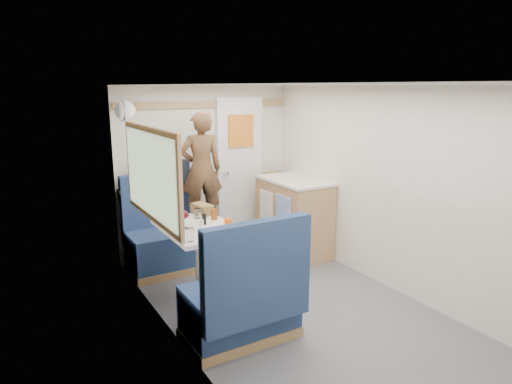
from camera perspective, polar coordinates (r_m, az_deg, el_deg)
floor at (r=4.07m, az=7.83°, el=-16.31°), size 4.50×4.50×0.00m
ceiling at (r=3.55m, az=8.85°, el=13.14°), size 4.50×4.50×0.00m
wall_back at (r=5.57m, az=-6.23°, el=2.80°), size 2.20×0.02×2.00m
wall_left at (r=3.14m, az=-7.68°, el=-5.36°), size 0.02×4.50×2.00m
wall_right at (r=4.43m, az=19.51°, el=-0.54°), size 0.02×4.50×2.00m
oak_trim_low at (r=5.58m, az=-6.11°, el=1.26°), size 2.15×0.02×0.08m
oak_trim_high at (r=5.47m, az=-6.35°, el=10.84°), size 2.15×0.02×0.08m
side_window at (r=4.00m, az=-13.10°, el=2.12°), size 0.04×1.30×0.72m
rear_door at (r=5.74m, az=-2.00°, el=2.90°), size 0.62×0.12×1.86m
dinette_table at (r=4.32m, az=-7.15°, el=-6.24°), size 0.62×0.92×0.72m
bench_far at (r=5.17m, az=-10.89°, el=-6.21°), size 0.90×0.59×1.05m
bench_near at (r=3.70m, az=-1.56°, el=-14.02°), size 0.90×0.59×1.05m
ledge at (r=5.25m, az=-12.10°, el=0.61°), size 0.90×0.14×0.04m
dome_light at (r=4.77m, az=-16.07°, el=9.74°), size 0.20×0.20×0.20m
galley_counter at (r=5.49m, az=4.76°, el=-3.04°), size 0.57×0.92×0.92m
person at (r=5.10m, az=-6.86°, el=2.85°), size 0.52×0.39×1.28m
duffel_bag at (r=5.24m, az=-11.32°, el=2.34°), size 0.61×0.43×0.26m
tray at (r=3.99m, az=-4.11°, el=-5.33°), size 0.33×0.40×0.02m
orange_fruit at (r=4.20m, az=-3.50°, el=-3.70°), size 0.08×0.08×0.08m
cheese_block at (r=4.01m, az=-5.42°, el=-4.84°), size 0.12×0.10×0.04m
wine_glass at (r=4.19m, az=-8.92°, el=-2.92°), size 0.08×0.08×0.17m
tumbler_left at (r=3.86m, az=-8.26°, el=-5.32°), size 0.07×0.07×0.11m
tumbler_mid at (r=4.35m, az=-9.61°, el=-3.22°), size 0.07×0.07×0.12m
tumbler_right at (r=4.51m, az=-7.30°, el=-2.66°), size 0.06×0.06×0.10m
beer_glass at (r=4.46m, az=-5.25°, el=-2.80°), size 0.06×0.06×0.10m
pepper_grinder at (r=4.31m, az=-6.49°, el=-3.39°), size 0.04×0.04×0.10m
salt_grinder at (r=4.19m, az=-6.79°, el=-4.01°), size 0.03×0.03×0.08m
bread_loaf at (r=4.66m, az=-6.74°, el=-2.12°), size 0.18×0.26×0.10m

